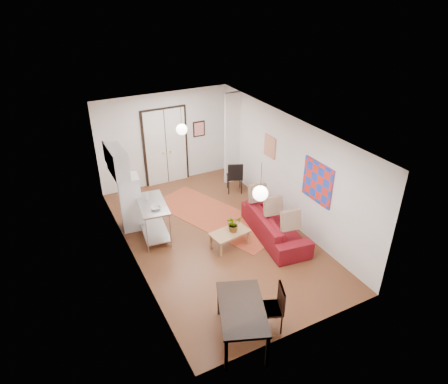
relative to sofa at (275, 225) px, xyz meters
name	(u,v)px	position (x,y,z in m)	size (l,w,h in m)	color
floor	(215,236)	(-1.34, 0.71, -0.34)	(7.00, 7.00, 0.00)	brown
ceiling	(214,129)	(-1.34, 0.71, 2.56)	(4.20, 7.00, 0.02)	white
wall_back	(165,139)	(-1.34, 4.21, 1.11)	(4.20, 0.02, 2.90)	white
wall_front	(304,272)	(-1.34, -2.79, 1.11)	(4.20, 0.02, 2.90)	white
wall_left	(129,207)	(-3.44, 0.71, 1.11)	(0.02, 7.00, 2.90)	white
wall_right	(287,169)	(0.76, 0.71, 1.11)	(0.02, 7.00, 2.90)	white
double_doors	(166,147)	(-1.34, 4.16, 0.86)	(1.44, 0.06, 2.50)	silver
stub_partition	(232,139)	(0.51, 3.26, 1.11)	(0.50, 0.10, 2.90)	white
wall_cabinet	(117,162)	(-3.26, 2.21, 1.56)	(0.35, 1.00, 0.70)	silver
painting_popart	(318,182)	(0.73, -0.54, 1.31)	(0.05, 1.00, 1.00)	red
painting_abstract	(270,147)	(0.73, 1.51, 1.46)	(0.05, 0.50, 0.60)	beige
poster_back	(199,129)	(-0.19, 4.18, 1.26)	(0.40, 0.03, 0.50)	red
print_left	(106,154)	(-3.41, 2.71, 1.61)	(0.03, 0.44, 0.54)	#9B7140
pendant_back	(182,129)	(-1.34, 2.71, 1.91)	(0.30, 0.30, 0.80)	white
pendant_front	(260,193)	(-1.34, -1.29, 1.91)	(0.30, 0.30, 0.80)	white
kilim_rug	(215,216)	(-0.94, 1.57, -0.34)	(1.42, 3.78, 0.01)	#BE4D2F
sofa	(275,225)	(0.00, 0.00, 0.00)	(0.92, 2.34, 0.68)	maroon
coffee_table	(230,234)	(-1.21, 0.17, 0.02)	(1.01, 0.65, 0.42)	tan
potted_plant	(233,224)	(-1.11, 0.17, 0.28)	(0.32, 0.37, 0.41)	#3C6D31
kitchen_counter	(153,215)	(-2.72, 1.41, 0.31)	(0.80, 1.36, 0.99)	#B4B6B9
bowl	(156,208)	(-2.72, 1.11, 0.68)	(0.23, 0.23, 0.06)	silver
soap_bottle	(146,196)	(-2.77, 1.66, 0.75)	(0.09, 0.09, 0.21)	teal
fridge	(131,203)	(-3.09, 2.10, 0.41)	(0.53, 0.53, 1.50)	white
dining_table	(242,311)	(-2.36, -2.44, 0.35)	(1.25, 1.59, 0.77)	black
dining_chair_near	(267,302)	(-1.76, -2.35, 0.21)	(0.59, 0.71, 0.96)	#391D12
dining_chair_far	(267,302)	(-1.76, -2.35, 0.21)	(0.59, 0.71, 0.96)	#391D12
black_side_chair	(233,173)	(0.26, 2.72, 0.24)	(0.59, 0.61, 1.00)	black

